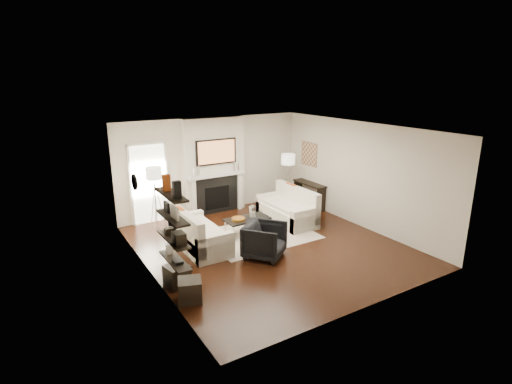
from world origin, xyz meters
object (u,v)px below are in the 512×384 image
armchair (265,239)px  loveseat_right_base (287,214)px  coffee_table (247,219)px  lamp_right_shade (288,159)px  lamp_left_shade (154,173)px  ottoman_near (177,275)px  loveseat_left_base (200,239)px

armchair → loveseat_right_base: bearing=3.6°
coffee_table → lamp_right_shade: (2.13, 1.29, 1.05)m
lamp_left_shade → ottoman_near: lamp_left_shade is taller
coffee_table → lamp_right_shade: size_ratio=2.75×
loveseat_left_base → loveseat_right_base: 2.70m
lamp_left_shade → ottoman_near: bearing=-101.3°
coffee_table → armchair: armchair is taller
loveseat_left_base → lamp_left_shade: 2.19m
coffee_table → ottoman_near: size_ratio=2.75×
coffee_table → armchair: 1.34m
loveseat_left_base → lamp_right_shade: bearing=22.5°
loveseat_left_base → armchair: (1.01, -1.15, 0.20)m
lamp_left_shade → lamp_right_shade: bearing=-4.7°
loveseat_left_base → armchair: size_ratio=2.17×
ottoman_near → coffee_table: bearing=32.0°
armchair → lamp_right_shade: (2.45, 2.58, 1.04)m
lamp_right_shade → lamp_left_shade: bearing=175.3°
loveseat_left_base → loveseat_right_base: bearing=7.7°
loveseat_left_base → armchair: bearing=-48.6°
loveseat_left_base → lamp_right_shade: 3.95m
loveseat_right_base → coffee_table: same height
lamp_left_shade → ottoman_near: 3.40m
coffee_table → lamp_left_shade: (-1.77, 1.61, 1.05)m
loveseat_right_base → armchair: armchair is taller
loveseat_left_base → lamp_right_shade: lamp_right_shade is taller
loveseat_right_base → lamp_left_shade: (-3.11, 1.39, 1.24)m
loveseat_right_base → armchair: bearing=-137.8°
coffee_table → lamp_right_shade: bearing=31.1°
loveseat_right_base → lamp_right_shade: size_ratio=4.50×
loveseat_left_base → coffee_table: 1.35m
armchair → ottoman_near: bearing=146.7°
coffee_table → armchair: size_ratio=1.33×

